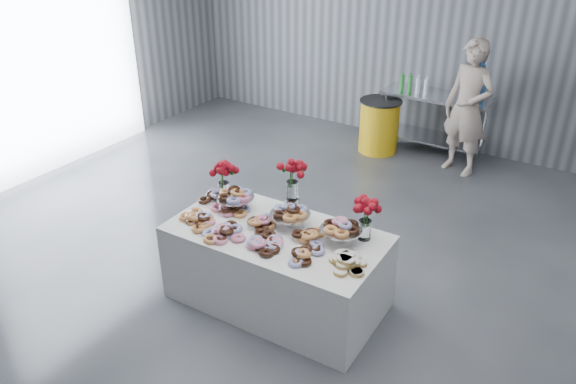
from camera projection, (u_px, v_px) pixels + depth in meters
The scene contains 16 objects.
ground at pixel (251, 293), 5.35m from camera, with size 9.00×9.00×0.00m, color #323539.
room_walls at pixel (217, 1), 4.31m from camera, with size 8.04×9.04×4.02m.
display_table at pixel (277, 267), 5.08m from camera, with size 1.90×1.00×0.75m, color white.
prep_table at pixel (435, 113), 7.99m from camera, with size 1.50×0.60×0.90m.
donut_mounds at pixel (273, 230), 4.85m from camera, with size 1.80×0.80×0.09m, color #D5824E, non-canonical shape.
cake_stand_left at pixel (235, 196), 5.21m from camera, with size 0.36×0.36×0.17m.
cake_stand_mid at pixel (290, 212), 4.93m from camera, with size 0.36×0.36×0.17m.
cake_stand_right at pixel (341, 228), 4.70m from camera, with size 0.36×0.36×0.17m.
danish_pile at pixel (346, 261), 4.42m from camera, with size 0.48×0.48×0.11m, color silver, non-canonical shape.
bouquet_left at pixel (223, 172), 5.30m from camera, with size 0.26×0.26×0.42m.
bouquet_right at pixel (366, 209), 4.67m from camera, with size 0.26×0.26×0.42m.
bouquet_center at pixel (292, 177), 5.02m from camera, with size 0.26×0.26×0.57m.
water_jug at pixel (476, 83), 7.51m from camera, with size 0.28×0.28×0.55m.
drink_bottles at pixel (414, 83), 7.87m from camera, with size 0.54×0.08×0.27m, color #268C33, non-canonical shape.
person at pixel (468, 108), 7.33m from camera, with size 0.66×0.43×1.80m, color #CC8C93.
trash_barrel at pixel (379, 126), 8.18m from camera, with size 0.61×0.61×0.78m.
Camera 1 is at (2.59, -3.44, 3.34)m, focal length 35.00 mm.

